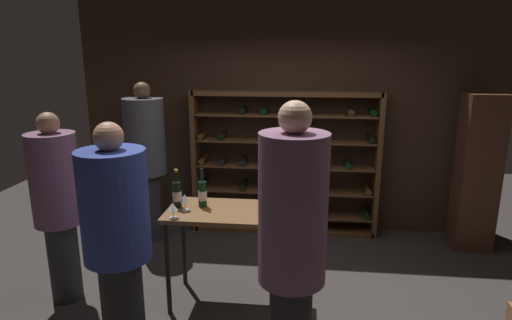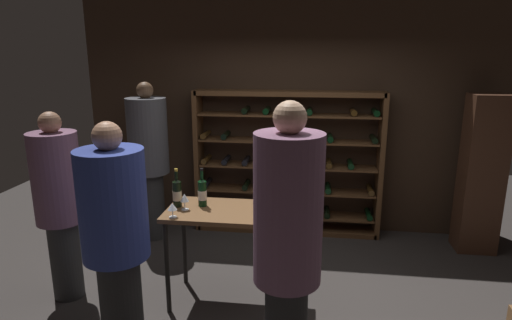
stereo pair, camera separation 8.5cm
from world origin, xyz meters
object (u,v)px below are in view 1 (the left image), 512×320
at_px(person_guest_khaki, 146,155).
at_px(wine_bottle_red_label, 177,193).
at_px(wine_rack, 285,164).
at_px(wine_glass_stemmed_right, 173,208).
at_px(wine_bottle_gold_foil, 202,193).
at_px(tasting_table, 229,221).
at_px(person_bystander_red_print, 292,244).
at_px(person_host_in_suit, 117,231).
at_px(wine_glass_stemmed_left, 185,199).
at_px(display_cabinet, 477,173).
at_px(person_guest_plum_blouse, 57,200).

xyz_separation_m(person_guest_khaki, wine_bottle_red_label, (0.77, -1.29, -0.03)).
height_order(wine_rack, wine_glass_stemmed_right, wine_rack).
relative_size(wine_rack, wine_glass_stemmed_right, 18.31).
bearing_deg(wine_rack, wine_bottle_gold_foil, -112.61).
distance_m(wine_rack, wine_bottle_red_label, 1.95).
distance_m(tasting_table, person_bystander_red_print, 1.30).
bearing_deg(tasting_table, person_host_in_suit, -134.92).
relative_size(person_host_in_suit, wine_glass_stemmed_left, 11.98).
height_order(person_bystander_red_print, display_cabinet, person_bystander_red_print).
bearing_deg(display_cabinet, person_host_in_suit, -147.10).
bearing_deg(person_guest_khaki, person_bystander_red_print, -163.60).
distance_m(person_guest_khaki, wine_glass_stemmed_right, 1.76).
distance_m(wine_rack, display_cabinet, 2.28).
bearing_deg(person_host_in_suit, wine_bottle_red_label, 117.41).
xyz_separation_m(tasting_table, person_guest_plum_blouse, (-1.58, -0.13, 0.19)).
xyz_separation_m(person_host_in_suit, wine_glass_stemmed_right, (0.29, 0.50, 0.01)).
distance_m(wine_rack, person_bystander_red_print, 2.86).
relative_size(display_cabinet, wine_bottle_red_label, 5.15).
xyz_separation_m(wine_bottle_red_label, wine_glass_stemmed_left, (0.09, -0.08, -0.02)).
distance_m(tasting_table, wine_bottle_red_label, 0.55).
bearing_deg(tasting_table, wine_rack, 75.98).
relative_size(person_guest_khaki, wine_glass_stemmed_left, 12.88).
height_order(person_guest_plum_blouse, wine_glass_stemmed_left, person_guest_plum_blouse).
xyz_separation_m(person_guest_plum_blouse, wine_bottle_gold_foil, (1.32, 0.20, 0.06)).
xyz_separation_m(person_bystander_red_print, display_cabinet, (2.10, 2.59, -0.21)).
distance_m(person_bystander_red_print, display_cabinet, 3.34).
bearing_deg(wine_rack, person_guest_plum_blouse, -137.17).
bearing_deg(wine_glass_stemmed_right, wine_glass_stemmed_left, 74.91).
bearing_deg(display_cabinet, wine_glass_stemmed_left, -153.61).
xyz_separation_m(person_bystander_red_print, wine_bottle_red_label, (-1.09, 1.13, -0.08)).
relative_size(wine_rack, person_guest_plum_blouse, 1.32).
relative_size(person_host_in_suit, wine_bottle_red_label, 5.07).
relative_size(wine_rack, tasting_table, 2.10).
bearing_deg(person_bystander_red_print, display_cabinet, -159.20).
xyz_separation_m(person_guest_plum_blouse, wine_bottle_red_label, (1.09, 0.15, 0.06)).
bearing_deg(wine_glass_stemmed_left, wine_bottle_gold_foil, 41.97).
relative_size(person_host_in_suit, person_bystander_red_print, 0.90).
height_order(person_host_in_suit, person_guest_plum_blouse, person_host_in_suit).
height_order(person_guest_plum_blouse, wine_bottle_gold_foil, person_guest_plum_blouse).
distance_m(tasting_table, wine_glass_stemmed_left, 0.46).
xyz_separation_m(wine_bottle_gold_foil, wine_glass_stemmed_right, (-0.19, -0.31, -0.04)).
relative_size(person_guest_khaki, wine_bottle_red_label, 5.45).
xyz_separation_m(wine_bottle_gold_foil, wine_glass_stemmed_left, (-0.13, -0.12, -0.02)).
height_order(display_cabinet, wine_glass_stemmed_left, display_cabinet).
relative_size(person_host_in_suit, wine_bottle_gold_foil, 5.07).
xyz_separation_m(person_bystander_red_print, person_guest_plum_blouse, (-2.18, 0.98, -0.14)).
distance_m(person_guest_khaki, wine_bottle_gold_foil, 1.60).
distance_m(display_cabinet, wine_bottle_gold_foil, 3.29).
bearing_deg(wine_rack, wine_bottle_red_label, -118.30).
distance_m(person_guest_khaki, person_bystander_red_print, 3.06).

